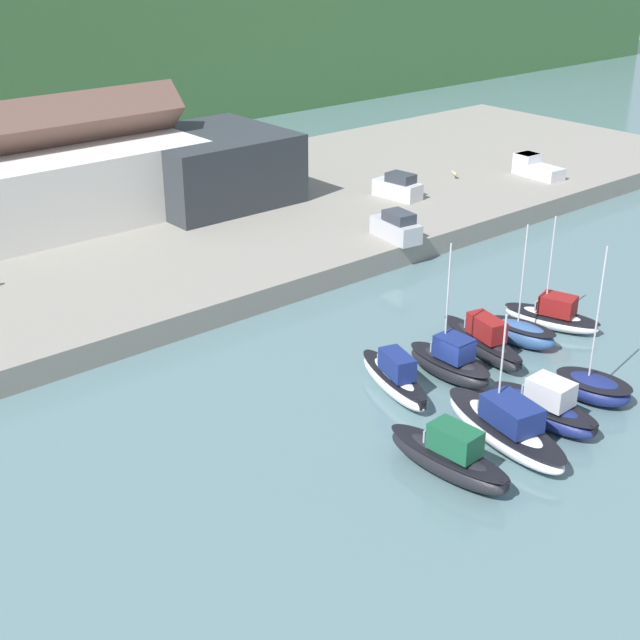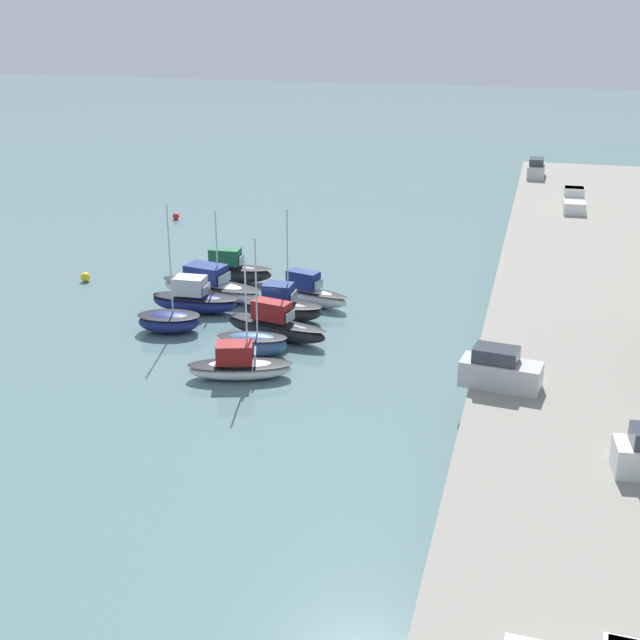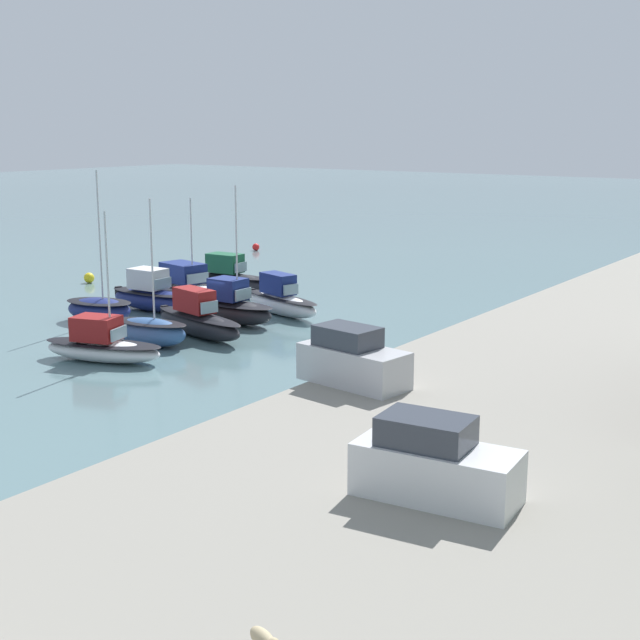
{
  "view_description": "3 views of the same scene",
  "coord_description": "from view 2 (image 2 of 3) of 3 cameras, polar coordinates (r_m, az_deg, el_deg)",
  "views": [
    {
      "loc": [
        -33.52,
        -27.87,
        23.71
      ],
      "look_at": [
        -3.61,
        7.63,
        2.45
      ],
      "focal_mm": 50.0,
      "sensor_mm": 36.0,
      "label": 1
    },
    {
      "loc": [
        55.29,
        18.06,
        21.48
      ],
      "look_at": [
        2.88,
        4.48,
        1.23
      ],
      "focal_mm": 50.0,
      "sensor_mm": 36.0,
      "label": 2
    },
    {
      "loc": [
        37.96,
        33.89,
        10.99
      ],
      "look_at": [
        1.77,
        8.28,
        1.36
      ],
      "focal_mm": 50.0,
      "sensor_mm": 36.0,
      "label": 3
    }
  ],
  "objects": [
    {
      "name": "moored_boat_2",
      "position": [
        57.75,
        -2.85,
        -0.36
      ],
      "size": [
        3.16,
        7.4,
        2.57
      ],
      "rotation": [
        0.0,
        0.0,
        -0.22
      ],
      "color": "black",
      "rests_on": "ground_plane"
    },
    {
      "name": "moored_boat_5",
      "position": [
        69.41,
        -5.84,
        3.21
      ],
      "size": [
        2.33,
        6.88,
        2.67
      ],
      "rotation": [
        0.0,
        0.0,
        0.07
      ],
      "color": "black",
      "rests_on": "ground_plane"
    },
    {
      "name": "moored_boat_0",
      "position": [
        64.09,
        -0.88,
        1.77
      ],
      "size": [
        3.39,
        6.84,
        2.47
      ],
      "rotation": [
        0.0,
        0.0,
        -0.29
      ],
      "color": "white",
      "rests_on": "ground_plane"
    },
    {
      "name": "moored_boat_1",
      "position": [
        61.06,
        -2.47,
        0.85
      ],
      "size": [
        2.05,
        5.63,
        7.86
      ],
      "rotation": [
        0.0,
        0.0,
        0.0
      ],
      "color": "black",
      "rests_on": "ground_plane"
    },
    {
      "name": "mooring_buoy_1",
      "position": [
        71.66,
        -14.78,
        2.68
      ],
      "size": [
        0.75,
        0.75,
        0.75
      ],
      "color": "yellow",
      "rests_on": "ground_plane"
    },
    {
      "name": "parked_car_2",
      "position": [
        103.33,
        13.67,
        9.38
      ],
      "size": [
        4.23,
        1.87,
        2.16
      ],
      "rotation": [
        0.0,
        0.0,
        1.55
      ],
      "color": "#B7B7BC",
      "rests_on": "quay_promenade"
    },
    {
      "name": "moored_boat_6",
      "position": [
        65.77,
        -7.03,
        2.13
      ],
      "size": [
        3.99,
        8.59,
        6.7
      ],
      "rotation": [
        0.0,
        0.0,
        -0.19
      ],
      "color": "white",
      "rests_on": "ground_plane"
    },
    {
      "name": "moored_boat_7",
      "position": [
        63.16,
        -8.06,
        1.32
      ],
      "size": [
        2.37,
        6.28,
        2.58
      ],
      "rotation": [
        0.0,
        0.0,
        0.04
      ],
      "color": "navy",
      "rests_on": "ground_plane"
    },
    {
      "name": "moored_boat_3",
      "position": [
        55.38,
        -4.34,
        -1.5
      ],
      "size": [
        2.47,
        4.6,
        7.54
      ],
      "rotation": [
        0.0,
        0.0,
        0.14
      ],
      "color": "#33568E",
      "rests_on": "ground_plane"
    },
    {
      "name": "moored_boat_8",
      "position": [
        59.84,
        -9.64,
        -0.07
      ],
      "size": [
        3.13,
        4.54,
        8.64
      ],
      "rotation": [
        0.0,
        0.0,
        0.17
      ],
      "color": "navy",
      "rests_on": "ground_plane"
    },
    {
      "name": "parked_car_0",
      "position": [
        47.98,
        11.43,
        -3.17
      ],
      "size": [
        2.34,
        4.4,
        2.16
      ],
      "rotation": [
        0.0,
        0.0,
        -0.13
      ],
      "color": "#B7B7BC",
      "rests_on": "quay_promenade"
    },
    {
      "name": "mooring_buoy_0",
      "position": [
        89.55,
        -9.21,
        6.58
      ],
      "size": [
        0.65,
        0.65,
        0.65
      ],
      "color": "red",
      "rests_on": "ground_plane"
    },
    {
      "name": "moored_boat_4",
      "position": [
        52.25,
        -5.2,
        -2.92
      ],
      "size": [
        3.77,
        6.47,
        7.21
      ],
      "rotation": [
        0.0,
        0.0,
        0.3
      ],
      "color": "silver",
      "rests_on": "ground_plane"
    },
    {
      "name": "ground_plane",
      "position": [
        62.01,
        -3.34,
        0.2
      ],
      "size": [
        320.0,
        320.0,
        0.0
      ],
      "primitive_type": "plane",
      "color": "slate"
    },
    {
      "name": "pickup_truck_1",
      "position": [
        88.9,
        15.93,
        7.36
      ],
      "size": [
        4.8,
        2.14,
        1.9
      ],
      "rotation": [
        0.0,
        0.0,
        1.61
      ],
      "color": "silver",
      "rests_on": "quay_promenade"
    }
  ]
}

